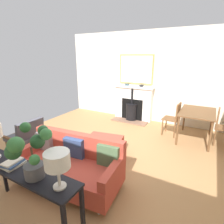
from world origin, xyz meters
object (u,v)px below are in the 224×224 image
at_px(mantel_bowl_near, 127,85).
at_px(mantel_bowl_far, 141,86).
at_px(fireplace, 133,105).
at_px(sofa, 70,165).
at_px(potted_plant, 29,151).
at_px(book_stack, 13,163).
at_px(console_table, 25,177).
at_px(armchair_accent, 26,135).
at_px(dining_chair_near_fireplace, 174,117).
at_px(dining_chair_by_back_wall, 221,124).
at_px(table_lamp_far_end, 57,161).
at_px(dining_table, 197,115).
at_px(ottoman, 104,146).

relative_size(mantel_bowl_near, mantel_bowl_far, 1.07).
xyz_separation_m(fireplace, sofa, (3.48, 0.34, -0.16)).
relative_size(potted_plant, book_stack, 2.28).
bearing_deg(book_stack, mantel_bowl_far, 178.64).
xyz_separation_m(console_table, potted_plant, (0.03, 0.21, 0.43)).
relative_size(mantel_bowl_far, armchair_accent, 0.16).
distance_m(mantel_bowl_near, sofa, 3.67).
bearing_deg(potted_plant, dining_chair_near_fireplace, 165.93).
relative_size(armchair_accent, book_stack, 3.06).
height_order(dining_chair_near_fireplace, dining_chair_by_back_wall, dining_chair_near_fireplace).
bearing_deg(console_table, potted_plant, 82.11).
height_order(fireplace, mantel_bowl_near, mantel_bowl_near).
bearing_deg(table_lamp_far_end, dining_table, 163.67).
bearing_deg(dining_table, table_lamp_far_end, -16.33).
xyz_separation_m(mantel_bowl_far, dining_chair_near_fireplace, (0.73, 1.21, -0.62)).
height_order(armchair_accent, book_stack, armchair_accent).
height_order(fireplace, potted_plant, potted_plant).
xyz_separation_m(mantel_bowl_far, table_lamp_far_end, (4.32, 0.69, -0.11)).
xyz_separation_m(mantel_bowl_far, ottoman, (2.54, 0.14, -0.90)).
height_order(mantel_bowl_near, dining_table, mantel_bowl_near).
distance_m(dining_table, dining_chair_near_fireplace, 0.55).
height_order(fireplace, sofa, fireplace).
bearing_deg(potted_plant, mantel_bowl_far, -175.97).
bearing_deg(potted_plant, sofa, -165.53).
bearing_deg(console_table, fireplace, -175.44).
height_order(dining_table, dining_chair_near_fireplace, dining_chair_near_fireplace).
bearing_deg(dining_chair_by_back_wall, dining_table, -89.48).
bearing_deg(fireplace, table_lamp_far_end, 12.32).
distance_m(fireplace, console_table, 4.29).
distance_m(sofa, ottoman, 0.99).
relative_size(mantel_bowl_far, book_stack, 0.49).
bearing_deg(dining_table, book_stack, -27.21).
bearing_deg(dining_table, armchair_accent, -50.33).
height_order(table_lamp_far_end, book_stack, table_lamp_far_end).
relative_size(book_stack, dining_chair_by_back_wall, 0.30).
relative_size(potted_plant, dining_chair_near_fireplace, 0.68).
distance_m(armchair_accent, dining_chair_by_back_wall, 4.41).
height_order(fireplace, book_stack, fireplace).
xyz_separation_m(potted_plant, dining_chair_near_fireplace, (-3.62, 0.91, -0.54)).
distance_m(dining_table, dining_chair_by_back_wall, 0.55).
height_order(armchair_accent, table_lamp_far_end, table_lamp_far_end).
relative_size(dining_table, dining_chair_near_fireplace, 1.28).
relative_size(mantel_bowl_near, table_lamp_far_end, 0.34).
bearing_deg(fireplace, mantel_bowl_near, -100.25).
bearing_deg(dining_chair_by_back_wall, fireplace, -105.00).
bearing_deg(sofa, dining_chair_near_fireplace, 158.19).
bearing_deg(ottoman, armchair_accent, -63.44).
relative_size(mantel_bowl_near, book_stack, 0.53).
height_order(potted_plant, dining_chair_by_back_wall, potted_plant).
xyz_separation_m(ottoman, table_lamp_far_end, (1.78, 0.56, 0.80)).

